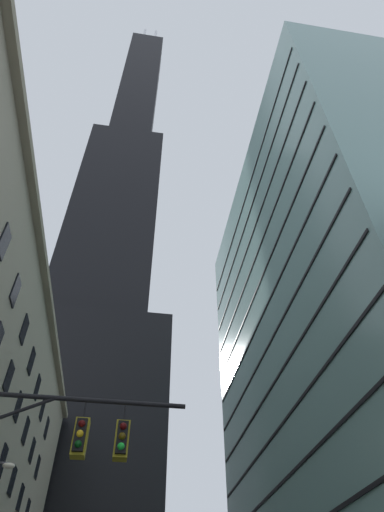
# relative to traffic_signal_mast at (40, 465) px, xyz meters

# --- Properties ---
(dark_skyscraper) EXTENTS (29.31, 29.31, 226.22)m
(dark_skyscraper) POSITION_rel_traffic_signal_mast_xyz_m (-6.34, 65.22, 62.40)
(dark_skyscraper) COLOR black
(dark_skyscraper) RESTS_ON ground
(glass_office_midrise) EXTENTS (16.86, 41.64, 54.65)m
(glass_office_midrise) POSITION_rel_traffic_signal_mast_xyz_m (23.55, 23.33, 22.23)
(glass_office_midrise) COLOR gray
(glass_office_midrise) RESTS_ON ground
(traffic_signal_mast) EXTENTS (6.52, 0.63, 7.05)m
(traffic_signal_mast) POSITION_rel_traffic_signal_mast_xyz_m (0.00, 0.00, 0.00)
(traffic_signal_mast) COLOR black
(traffic_signal_mast) RESTS_ON sidewalk_left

